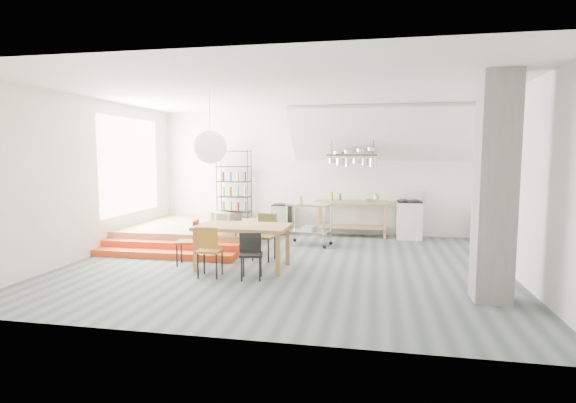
% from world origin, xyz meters
% --- Properties ---
extents(floor, '(8.00, 8.00, 0.00)m').
position_xyz_m(floor, '(0.00, 0.00, 0.00)').
color(floor, '#4A5556').
rests_on(floor, ground).
extents(wall_back, '(8.00, 0.04, 3.20)m').
position_xyz_m(wall_back, '(0.00, 3.50, 1.60)').
color(wall_back, silver).
rests_on(wall_back, ground).
extents(wall_left, '(0.04, 7.00, 3.20)m').
position_xyz_m(wall_left, '(-4.00, 0.00, 1.60)').
color(wall_left, silver).
rests_on(wall_left, ground).
extents(wall_right, '(0.04, 7.00, 3.20)m').
position_xyz_m(wall_right, '(4.00, 0.00, 1.60)').
color(wall_right, silver).
rests_on(wall_right, ground).
extents(ceiling, '(8.00, 7.00, 0.02)m').
position_xyz_m(ceiling, '(0.00, 0.00, 3.20)').
color(ceiling, white).
rests_on(ceiling, wall_back).
extents(slope_ceiling, '(4.40, 1.44, 1.32)m').
position_xyz_m(slope_ceiling, '(1.80, 2.90, 2.55)').
color(slope_ceiling, white).
rests_on(slope_ceiling, wall_back).
extents(window_pane, '(0.02, 2.50, 2.20)m').
position_xyz_m(window_pane, '(-3.98, 1.50, 1.80)').
color(window_pane, white).
rests_on(window_pane, wall_left).
extents(platform, '(3.00, 3.00, 0.40)m').
position_xyz_m(platform, '(-2.50, 2.00, 0.20)').
color(platform, olive).
rests_on(platform, ground).
extents(step_lower, '(3.00, 0.35, 0.13)m').
position_xyz_m(step_lower, '(-2.50, 0.05, 0.07)').
color(step_lower, '#D94419').
rests_on(step_lower, ground).
extents(step_upper, '(3.00, 0.35, 0.27)m').
position_xyz_m(step_upper, '(-2.50, 0.40, 0.13)').
color(step_upper, '#D94419').
rests_on(step_upper, ground).
extents(concrete_column, '(0.50, 0.50, 3.20)m').
position_xyz_m(concrete_column, '(3.30, -1.50, 1.60)').
color(concrete_column, slate).
rests_on(concrete_column, ground).
extents(kitchen_counter, '(1.80, 0.60, 0.91)m').
position_xyz_m(kitchen_counter, '(1.10, 3.15, 0.63)').
color(kitchen_counter, olive).
rests_on(kitchen_counter, ground).
extents(stove, '(0.60, 0.60, 1.18)m').
position_xyz_m(stove, '(2.50, 3.16, 0.48)').
color(stove, white).
rests_on(stove, ground).
extents(pot_rack, '(1.20, 0.50, 1.43)m').
position_xyz_m(pot_rack, '(1.13, 2.92, 1.98)').
color(pot_rack, '#392517').
rests_on(pot_rack, ceiling).
extents(wire_shelving, '(0.88, 0.38, 1.80)m').
position_xyz_m(wire_shelving, '(-2.00, 3.20, 1.33)').
color(wire_shelving, black).
rests_on(wire_shelving, platform).
extents(microwave_shelf, '(0.60, 0.40, 0.16)m').
position_xyz_m(microwave_shelf, '(-1.40, 0.75, 0.55)').
color(microwave_shelf, olive).
rests_on(microwave_shelf, platform).
extents(paper_lantern, '(0.60, 0.60, 0.60)m').
position_xyz_m(paper_lantern, '(-1.28, -0.41, 2.20)').
color(paper_lantern, white).
rests_on(paper_lantern, ceiling).
extents(dining_table, '(1.68, 0.97, 0.79)m').
position_xyz_m(dining_table, '(-0.68, -0.42, 0.71)').
color(dining_table, olive).
rests_on(dining_table, ground).
extents(chair_mustard, '(0.42, 0.42, 0.88)m').
position_xyz_m(chair_mustard, '(-1.05, -1.16, 0.52)').
color(chair_mustard, '#9F661B').
rests_on(chair_mustard, ground).
extents(chair_black, '(0.43, 0.43, 0.81)m').
position_xyz_m(chair_black, '(-0.32, -1.17, 0.48)').
color(chair_black, black).
rests_on(chair_black, ground).
extents(chair_olive, '(0.47, 0.47, 0.90)m').
position_xyz_m(chair_olive, '(-0.44, 0.33, 0.54)').
color(chair_olive, brown).
rests_on(chair_olive, ground).
extents(chair_red, '(0.45, 0.45, 0.85)m').
position_xyz_m(chair_red, '(-1.70, -0.38, 0.51)').
color(chair_red, '#AC3618').
rests_on(chair_red, ground).
extents(rolling_cart, '(1.06, 0.73, 0.96)m').
position_xyz_m(rolling_cart, '(0.20, 1.86, 0.62)').
color(rolling_cart, silver).
rests_on(rolling_cart, ground).
extents(mini_fridge, '(0.46, 0.46, 0.78)m').
position_xyz_m(mini_fridge, '(-0.72, 3.20, 0.39)').
color(mini_fridge, black).
rests_on(mini_fridge, ground).
extents(microwave, '(0.65, 0.56, 0.30)m').
position_xyz_m(microwave, '(-1.40, 0.75, 0.72)').
color(microwave, beige).
rests_on(microwave, microwave_shelf).
extents(bowl, '(0.25, 0.25, 0.05)m').
position_xyz_m(bowl, '(1.52, 3.10, 0.94)').
color(bowl, silver).
rests_on(bowl, kitchen_counter).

